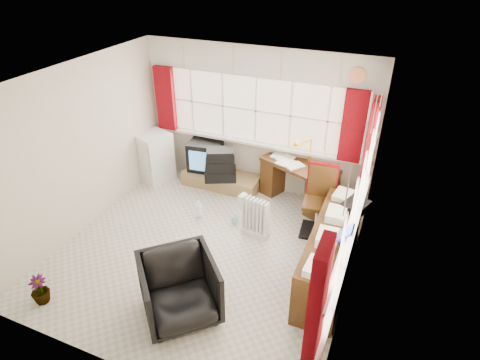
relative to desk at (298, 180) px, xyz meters
The scene contains 20 objects.
ground 2.03m from the desk, 115.43° to the right, with size 4.00×4.00×0.00m, color beige.
room_walls 2.27m from the desk, 115.43° to the right, with size 4.00×4.00×4.00m.
window_back 1.02m from the desk, behind, with size 3.70×0.12×3.60m.
window_right 2.17m from the desk, 58.74° to the right, with size 0.12×3.70×3.60m.
curtains 1.37m from the desk, 85.32° to the right, with size 3.83×3.83×1.15m.
overhead_cabinets 2.02m from the desk, 81.20° to the right, with size 3.98×3.98×0.48m.
desk is the anchor object (origin of this frame).
desk_lamp 0.64m from the desk, 55.91° to the left, with size 0.15×0.12×0.40m.
task_chair 0.83m from the desk, 52.08° to the right, with size 0.50×0.53×1.10m.
office_chair 2.98m from the desk, 101.74° to the right, with size 0.84×0.86×0.79m, color black.
radiator 1.22m from the desk, 105.76° to the right, with size 0.45×0.26×0.64m.
credenza 1.82m from the desk, 61.26° to the right, with size 0.50×2.00×0.85m.
file_tray 1.54m from the desk, 45.02° to the right, with size 0.28×0.36×0.12m, color black.
tv_bench 1.43m from the desk, behind, with size 1.40×0.50×0.25m, color tan.
crt_tv 1.75m from the desk, behind, with size 0.66×0.63×0.54m.
hifi_stack 1.37m from the desk, behind, with size 0.64×0.54×0.57m.
mini_fridge 2.67m from the desk, behind, with size 0.69×0.70×0.92m.
spray_bottle_a 1.74m from the desk, 141.00° to the right, with size 0.12×0.12×0.30m, color white.
spray_bottle_b 1.28m from the desk, 125.73° to the right, with size 0.09×0.09×0.20m, color #94DDD0.
flower_vase 4.13m from the desk, 123.77° to the right, with size 0.22×0.22×0.40m, color black.
Camera 1 is at (2.19, -3.94, 3.85)m, focal length 30.00 mm.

